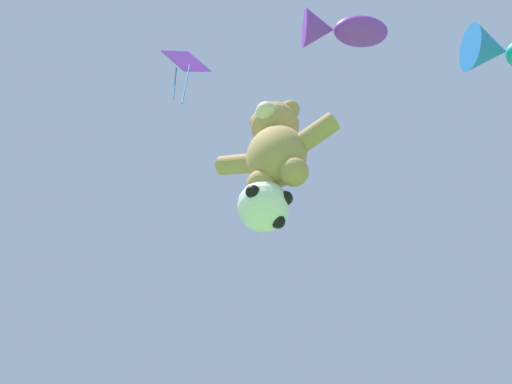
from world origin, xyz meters
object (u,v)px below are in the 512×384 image
object	(u,v)px
soccer_ball_kite	(264,206)
diamond_kite	(186,64)
fish_kite_violet	(340,30)
teddy_bear_kite	(276,146)

from	to	relation	value
soccer_ball_kite	diamond_kite	distance (m)	6.45
soccer_ball_kite	fish_kite_violet	xyz separation A→B (m)	(2.16, -0.91, 3.40)
fish_kite_violet	diamond_kite	size ratio (longest dim) A/B	0.59
fish_kite_violet	diamond_kite	world-z (taller)	diamond_kite
teddy_bear_kite	soccer_ball_kite	xyz separation A→B (m)	(-0.36, 0.22, -1.33)
soccer_ball_kite	diamond_kite	bearing A→B (deg)	-163.39
teddy_bear_kite	diamond_kite	xyz separation A→B (m)	(-2.28, -0.35, 4.80)
teddy_bear_kite	soccer_ball_kite	world-z (taller)	teddy_bear_kite
teddy_bear_kite	diamond_kite	bearing A→B (deg)	-171.29
soccer_ball_kite	diamond_kite	size ratio (longest dim) A/B	0.32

